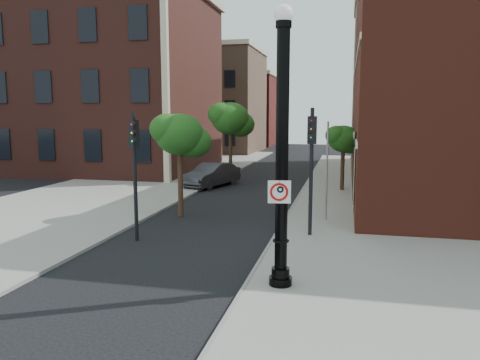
% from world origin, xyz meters
% --- Properties ---
extents(ground, '(120.00, 120.00, 0.00)m').
position_xyz_m(ground, '(0.00, 0.00, 0.00)').
color(ground, black).
rests_on(ground, ground).
extents(sidewalk_right, '(8.00, 60.00, 0.12)m').
position_xyz_m(sidewalk_right, '(6.00, 10.00, 0.06)').
color(sidewalk_right, gray).
rests_on(sidewalk_right, ground).
extents(sidewalk_left, '(10.00, 50.00, 0.12)m').
position_xyz_m(sidewalk_left, '(-9.00, 18.00, 0.06)').
color(sidewalk_left, gray).
rests_on(sidewalk_left, ground).
extents(curb_edge, '(0.10, 60.00, 0.14)m').
position_xyz_m(curb_edge, '(2.05, 10.00, 0.07)').
color(curb_edge, gray).
rests_on(curb_edge, ground).
extents(victorian_building, '(18.60, 14.60, 17.95)m').
position_xyz_m(victorian_building, '(-16.00, 23.97, 8.74)').
color(victorian_building, '#5B2921').
rests_on(victorian_building, ground).
extents(bg_building_tan_a, '(12.00, 12.00, 12.00)m').
position_xyz_m(bg_building_tan_a, '(-12.00, 44.00, 6.00)').
color(bg_building_tan_a, '#826047').
rests_on(bg_building_tan_a, ground).
extents(bg_building_red, '(12.00, 12.00, 10.00)m').
position_xyz_m(bg_building_red, '(-12.00, 58.00, 5.00)').
color(bg_building_red, maroon).
rests_on(bg_building_red, ground).
extents(lamppost, '(0.63, 0.63, 7.39)m').
position_xyz_m(lamppost, '(2.97, 0.01, 3.41)').
color(lamppost, black).
rests_on(lamppost, ground).
extents(no_parking_sign, '(0.59, 0.14, 0.60)m').
position_xyz_m(no_parking_sign, '(2.94, -0.17, 2.69)').
color(no_parking_sign, white).
rests_on(no_parking_sign, ground).
extents(parked_car, '(2.99, 4.88, 1.52)m').
position_xyz_m(parked_car, '(-3.85, 16.69, 0.76)').
color(parked_car, '#2F2F34').
rests_on(parked_car, ground).
extents(traffic_signal_left, '(0.38, 0.42, 4.76)m').
position_xyz_m(traffic_signal_left, '(-2.92, 3.62, 3.21)').
color(traffic_signal_left, black).
rests_on(traffic_signal_left, ground).
extents(traffic_signal_right, '(0.37, 0.43, 4.91)m').
position_xyz_m(traffic_signal_right, '(3.33, 5.45, 3.31)').
color(traffic_signal_right, black).
rests_on(traffic_signal_right, ground).
extents(utility_pole, '(0.09, 0.09, 4.37)m').
position_xyz_m(utility_pole, '(3.80, 8.12, 2.18)').
color(utility_pole, '#999999').
rests_on(utility_pole, ground).
extents(street_tree_a, '(2.61, 2.36, 4.70)m').
position_xyz_m(street_tree_a, '(-2.73, 7.98, 3.70)').
color(street_tree_a, '#321E14').
rests_on(street_tree_a, ground).
extents(street_tree_b, '(3.02, 2.73, 5.44)m').
position_xyz_m(street_tree_b, '(-3.07, 18.78, 4.29)').
color(street_tree_b, '#321E14').
rests_on(street_tree_b, ground).
extents(street_tree_c, '(2.21, 2.00, 3.99)m').
position_xyz_m(street_tree_c, '(4.41, 16.62, 3.14)').
color(street_tree_c, '#321E14').
rests_on(street_tree_c, ground).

